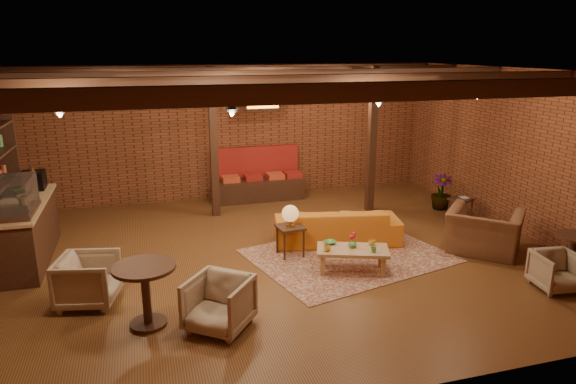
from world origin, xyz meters
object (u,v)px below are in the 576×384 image
object	(u,v)px
side_table_lamp	(290,217)
side_table_book	(461,200)
round_table_right	(573,249)
sofa	(337,225)
coffee_table	(352,251)
armchair_far	(557,269)
plant_tall	(444,157)
round_table_left	(145,285)
armchair_a	(88,278)
armchair_b	(219,301)
armchair_right	(485,224)

from	to	relation	value
side_table_lamp	side_table_book	world-z (taller)	side_table_lamp
side_table_lamp	round_table_right	world-z (taller)	side_table_lamp
sofa	coffee_table	bearing A→B (deg)	90.86
side_table_lamp	armchair_far	distance (m)	4.28
coffee_table	plant_tall	size ratio (longest dim) A/B	0.53
round_table_left	plant_tall	bearing A→B (deg)	27.51
side_table_book	round_table_right	xyz separation A→B (m)	(0.00, -3.01, 0.04)
side_table_book	round_table_right	distance (m)	3.01
side_table_lamp	armchair_a	bearing A→B (deg)	-164.57
round_table_left	side_table_book	xyz separation A→B (m)	(6.57, 2.67, -0.14)
armchair_a	plant_tall	world-z (taller)	plant_tall
side_table_lamp	plant_tall	size ratio (longest dim) A/B	0.39
sofa	coffee_table	distance (m)	1.32
side_table_lamp	sofa	bearing A→B (deg)	20.26
armchair_a	side_table_book	distance (m)	7.58
sofa	armchair_far	bearing A→B (deg)	143.49
armchair_b	armchair_right	xyz separation A→B (m)	(4.97, 1.27, 0.15)
side_table_lamp	plant_tall	xyz separation A→B (m)	(4.08, 1.67, 0.50)
armchair_right	armchair_b	bearing A→B (deg)	59.23
coffee_table	side_table_lamp	distance (m)	1.26
plant_tall	armchair_right	bearing A→B (deg)	-105.77
coffee_table	side_table_lamp	world-z (taller)	side_table_lamp
round_table_left	armchair_b	size ratio (longest dim) A/B	1.10
armchair_a	armchair_far	bearing A→B (deg)	-89.52
side_table_lamp	side_table_book	bearing A→B (deg)	12.53
side_table_book	armchair_far	world-z (taller)	armchair_far
plant_tall	round_table_right	bearing A→B (deg)	-90.00
round_table_left	side_table_book	distance (m)	7.09
coffee_table	armchair_a	xyz separation A→B (m)	(-4.06, 0.01, 0.05)
side_table_book	armchair_far	distance (m)	3.36
coffee_table	armchair_far	world-z (taller)	coffee_table
armchair_right	side_table_book	distance (m)	1.88
round_table_left	side_table_lamp	bearing A→B (deg)	35.20
armchair_a	round_table_right	distance (m)	7.46
coffee_table	armchair_b	world-z (taller)	armchair_b
round_table_left	armchair_a	distance (m)	1.17
round_table_left	round_table_right	size ratio (longest dim) A/B	1.20
coffee_table	plant_tall	world-z (taller)	plant_tall
armchair_far	coffee_table	bearing A→B (deg)	159.02
armchair_a	side_table_book	bearing A→B (deg)	-63.27
armchair_b	round_table_right	world-z (taller)	armchair_b
sofa	armchair_far	size ratio (longest dim) A/B	3.61
round_table_left	sofa	bearing A→B (deg)	31.26
side_table_lamp	armchair_right	bearing A→B (deg)	-13.79
armchair_b	plant_tall	size ratio (longest dim) A/B	0.32
round_table_left	round_table_right	bearing A→B (deg)	-2.98
sofa	side_table_lamp	bearing A→B (deg)	32.00
sofa	plant_tall	world-z (taller)	plant_tall
sofa	round_table_right	bearing A→B (deg)	152.58
armchair_far	plant_tall	xyz separation A→B (m)	(0.56, 4.07, 0.89)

